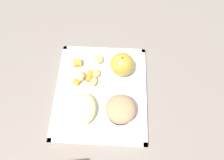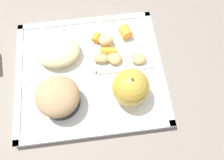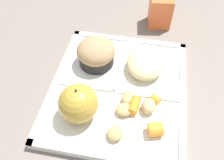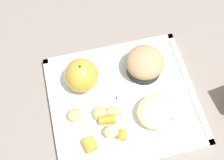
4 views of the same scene
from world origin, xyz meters
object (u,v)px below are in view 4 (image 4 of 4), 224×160
object	(u,v)px
bran_muffin	(145,64)
plastic_fork	(174,103)
lunch_tray	(123,101)
green_apple	(82,75)

from	to	relation	value
bran_muffin	plastic_fork	size ratio (longest dim) A/B	0.70
lunch_tray	green_apple	size ratio (longest dim) A/B	3.96
lunch_tray	bran_muffin	size ratio (longest dim) A/B	3.70
lunch_tray	plastic_fork	size ratio (longest dim) A/B	2.59
lunch_tray	plastic_fork	xyz separation A→B (m)	(0.11, -0.03, 0.01)
green_apple	bran_muffin	size ratio (longest dim) A/B	0.93
lunch_tray	green_apple	distance (m)	0.11
green_apple	plastic_fork	xyz separation A→B (m)	(0.19, -0.10, -0.04)
green_apple	plastic_fork	world-z (taller)	green_apple
bran_muffin	lunch_tray	bearing A→B (deg)	-136.17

